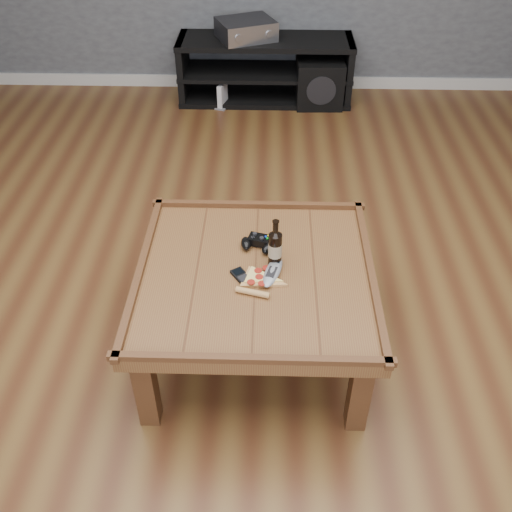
{
  "coord_description": "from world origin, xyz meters",
  "views": [
    {
      "loc": [
        0.05,
        -1.81,
        2.03
      ],
      "look_at": [
        0.0,
        0.02,
        0.52
      ],
      "focal_mm": 40.0,
      "sensor_mm": 36.0,
      "label": 1
    }
  ],
  "objects_px": {
    "coffee_table": "(255,282)",
    "game_controller": "(258,243)",
    "smartphone": "(241,276)",
    "media_console": "(265,70)",
    "beer_bottle": "(275,247)",
    "subwoofer": "(319,82)",
    "pizza_slice": "(258,281)",
    "game_console": "(223,97)",
    "remote_control": "(273,271)",
    "av_receiver": "(246,29)"
  },
  "relations": [
    {
      "from": "pizza_slice",
      "to": "remote_control",
      "type": "height_order",
      "value": "remote_control"
    },
    {
      "from": "media_console",
      "to": "pizza_slice",
      "type": "distance_m",
      "value": 2.82
    },
    {
      "from": "beer_bottle",
      "to": "game_console",
      "type": "relative_size",
      "value": 1.16
    },
    {
      "from": "beer_bottle",
      "to": "av_receiver",
      "type": "height_order",
      "value": "beer_bottle"
    },
    {
      "from": "remote_control",
      "to": "game_controller",
      "type": "bearing_deg",
      "value": 125.21
    },
    {
      "from": "pizza_slice",
      "to": "subwoofer",
      "type": "xyz_separation_m",
      "value": [
        0.43,
        2.74,
        -0.27
      ]
    },
    {
      "from": "media_console",
      "to": "beer_bottle",
      "type": "xyz_separation_m",
      "value": [
        0.08,
        -2.69,
        0.29
      ]
    },
    {
      "from": "smartphone",
      "to": "subwoofer",
      "type": "height_order",
      "value": "smartphone"
    },
    {
      "from": "beer_bottle",
      "to": "subwoofer",
      "type": "bearing_deg",
      "value": 82.16
    },
    {
      "from": "beer_bottle",
      "to": "pizza_slice",
      "type": "bearing_deg",
      "value": -118.88
    },
    {
      "from": "remote_control",
      "to": "game_console",
      "type": "xyz_separation_m",
      "value": [
        -0.42,
        2.59,
        -0.38
      ]
    },
    {
      "from": "remote_control",
      "to": "av_receiver",
      "type": "xyz_separation_m",
      "value": [
        -0.23,
        2.76,
        0.11
      ]
    },
    {
      "from": "media_console",
      "to": "beer_bottle",
      "type": "distance_m",
      "value": 2.71
    },
    {
      "from": "media_console",
      "to": "smartphone",
      "type": "bearing_deg",
      "value": -91.22
    },
    {
      "from": "subwoofer",
      "to": "coffee_table",
      "type": "bearing_deg",
      "value": -101.15
    },
    {
      "from": "smartphone",
      "to": "game_controller",
      "type": "bearing_deg",
      "value": 37.61
    },
    {
      "from": "media_console",
      "to": "coffee_table",
      "type": "bearing_deg",
      "value": -90.0
    },
    {
      "from": "pizza_slice",
      "to": "av_receiver",
      "type": "distance_m",
      "value": 2.82
    },
    {
      "from": "pizza_slice",
      "to": "smartphone",
      "type": "height_order",
      "value": "pizza_slice"
    },
    {
      "from": "game_controller",
      "to": "subwoofer",
      "type": "relative_size",
      "value": 0.45
    },
    {
      "from": "pizza_slice",
      "to": "subwoofer",
      "type": "relative_size",
      "value": 0.73
    },
    {
      "from": "game_console",
      "to": "game_controller",
      "type": "bearing_deg",
      "value": -64.31
    },
    {
      "from": "coffee_table",
      "to": "beer_bottle",
      "type": "distance_m",
      "value": 0.18
    },
    {
      "from": "remote_control",
      "to": "game_console",
      "type": "bearing_deg",
      "value": 114.58
    },
    {
      "from": "coffee_table",
      "to": "media_console",
      "type": "distance_m",
      "value": 2.75
    },
    {
      "from": "pizza_slice",
      "to": "game_controller",
      "type": "bearing_deg",
      "value": 106.35
    },
    {
      "from": "coffee_table",
      "to": "game_controller",
      "type": "distance_m",
      "value": 0.19
    },
    {
      "from": "game_controller",
      "to": "smartphone",
      "type": "distance_m",
      "value": 0.21
    },
    {
      "from": "coffee_table",
      "to": "game_controller",
      "type": "height_order",
      "value": "game_controller"
    },
    {
      "from": "av_receiver",
      "to": "subwoofer",
      "type": "distance_m",
      "value": 0.71
    },
    {
      "from": "smartphone",
      "to": "pizza_slice",
      "type": "bearing_deg",
      "value": -56.64
    },
    {
      "from": "pizza_slice",
      "to": "av_receiver",
      "type": "bearing_deg",
      "value": 108.45
    },
    {
      "from": "coffee_table",
      "to": "remote_control",
      "type": "distance_m",
      "value": 0.1
    },
    {
      "from": "smartphone",
      "to": "remote_control",
      "type": "xyz_separation_m",
      "value": [
        0.13,
        0.02,
        0.01
      ]
    },
    {
      "from": "game_controller",
      "to": "pizza_slice",
      "type": "distance_m",
      "value": 0.23
    },
    {
      "from": "media_console",
      "to": "beer_bottle",
      "type": "bearing_deg",
      "value": -88.27
    },
    {
      "from": "subwoofer",
      "to": "remote_control",
      "type": "bearing_deg",
      "value": -99.59
    },
    {
      "from": "remote_control",
      "to": "pizza_slice",
      "type": "bearing_deg",
      "value": -123.12
    },
    {
      "from": "beer_bottle",
      "to": "smartphone",
      "type": "xyz_separation_m",
      "value": [
        -0.14,
        -0.09,
        -0.08
      ]
    },
    {
      "from": "smartphone",
      "to": "subwoofer",
      "type": "relative_size",
      "value": 0.29
    },
    {
      "from": "beer_bottle",
      "to": "pizza_slice",
      "type": "distance_m",
      "value": 0.16
    },
    {
      "from": "pizza_slice",
      "to": "av_receiver",
      "type": "relative_size",
      "value": 0.54
    },
    {
      "from": "av_receiver",
      "to": "game_controller",
      "type": "bearing_deg",
      "value": -109.65
    },
    {
      "from": "remote_control",
      "to": "av_receiver",
      "type": "height_order",
      "value": "av_receiver"
    },
    {
      "from": "game_console",
      "to": "coffee_table",
      "type": "bearing_deg",
      "value": -65.03
    },
    {
      "from": "pizza_slice",
      "to": "smartphone",
      "type": "bearing_deg",
      "value": 172.25
    },
    {
      "from": "beer_bottle",
      "to": "subwoofer",
      "type": "xyz_separation_m",
      "value": [
        0.36,
        2.62,
        -0.36
      ]
    },
    {
      "from": "remote_control",
      "to": "av_receiver",
      "type": "bearing_deg",
      "value": 110.15
    },
    {
      "from": "coffee_table",
      "to": "subwoofer",
      "type": "relative_size",
      "value": 2.68
    },
    {
      "from": "coffee_table",
      "to": "game_controller",
      "type": "bearing_deg",
      "value": 87.09
    }
  ]
}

